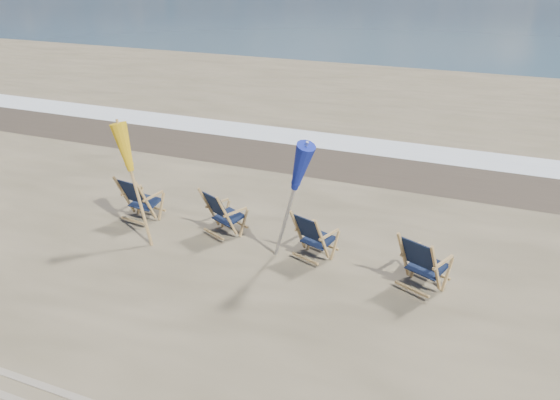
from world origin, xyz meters
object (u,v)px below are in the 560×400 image
(umbrella_blue, at_px, (289,162))
(beach_chair_1, at_px, (227,218))
(beach_chair_3, at_px, (435,271))
(beach_chair_0, at_px, (146,203))
(beach_chair_2, at_px, (322,242))
(umbrella_yellow, at_px, (132,154))

(umbrella_blue, bearing_deg, beach_chair_1, 166.10)
(beach_chair_1, height_order, beach_chair_3, beach_chair_3)
(beach_chair_0, xyz_separation_m, beach_chair_2, (3.58, -0.15, -0.03))
(beach_chair_3, xyz_separation_m, umbrella_blue, (-2.42, 0.13, 1.36))
(beach_chair_0, height_order, umbrella_yellow, umbrella_yellow)
(umbrella_yellow, bearing_deg, beach_chair_1, 21.95)
(beach_chair_2, height_order, beach_chair_3, beach_chair_3)
(beach_chair_0, bearing_deg, beach_chair_3, -176.80)
(beach_chair_0, bearing_deg, beach_chair_2, -174.65)
(umbrella_blue, bearing_deg, beach_chair_3, -2.99)
(beach_chair_1, distance_m, umbrella_yellow, 2.00)
(beach_chair_3, height_order, umbrella_yellow, umbrella_yellow)
(beach_chair_3, xyz_separation_m, umbrella_yellow, (-5.20, -0.14, 1.21))
(umbrella_yellow, xyz_separation_m, umbrella_blue, (2.78, 0.26, 0.15))
(beach_chair_2, relative_size, umbrella_yellow, 0.42)
(umbrella_yellow, bearing_deg, umbrella_blue, 5.40)
(beach_chair_1, distance_m, beach_chair_2, 1.87)
(umbrella_yellow, bearing_deg, beach_chair_2, 7.20)
(beach_chair_0, relative_size, beach_chair_2, 1.06)
(beach_chair_2, bearing_deg, umbrella_blue, 35.95)
(umbrella_yellow, bearing_deg, beach_chair_0, 114.44)
(umbrella_yellow, relative_size, umbrella_blue, 0.93)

